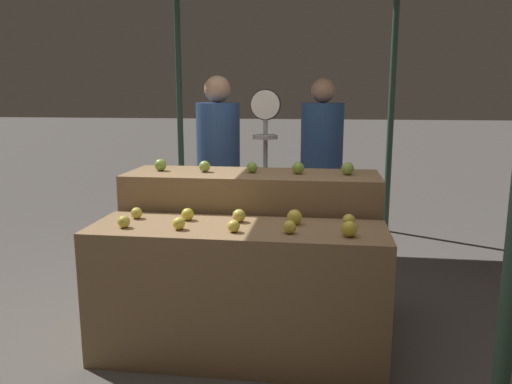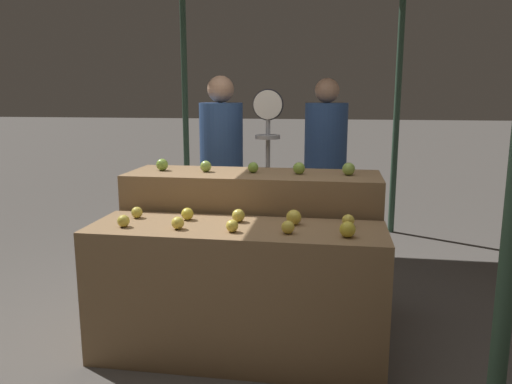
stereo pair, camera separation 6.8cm
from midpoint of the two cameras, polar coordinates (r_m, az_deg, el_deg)
The scene contains 21 objects.
ground_plane at distance 3.22m, azimuth -1.52°, elevation -18.09°, with size 60.00×60.00×0.00m, color #59544F.
display_counter_front at distance 3.04m, azimuth -1.56°, elevation -11.39°, with size 1.74×0.55×0.81m, color olive.
display_counter_back at distance 3.56m, azimuth 0.22°, elevation -6.07°, with size 1.74×0.55×1.04m, color olive.
apple_front_0 at distance 2.98m, azimuth -14.29°, elevation -3.24°, with size 0.07×0.07×0.07m, color gold.
apple_front_1 at distance 2.88m, azimuth -8.26°, elevation -3.53°, with size 0.07×0.07×0.07m, color yellow.
apple_front_2 at distance 2.79m, azimuth -2.00°, elevation -3.90°, with size 0.07×0.07×0.07m, color yellow.
apple_front_3 at distance 2.76m, azimuth 4.37°, elevation -4.03°, with size 0.07×0.07×0.07m, color yellow.
apple_front_4 at distance 2.74m, azimuth 11.12°, elevation -4.22°, with size 0.09×0.09×0.09m, color gold.
apple_front_5 at distance 3.18m, azimuth -12.86°, elevation -2.29°, with size 0.07×0.07×0.07m, color gold.
apple_front_6 at distance 3.08m, azimuth -7.23°, elevation -2.49°, with size 0.08×0.08×0.08m, color gold.
apple_front_7 at distance 3.01m, azimuth -1.39°, elevation -2.71°, with size 0.08×0.08×0.08m, color gold.
apple_front_8 at distance 2.95m, azimuth 4.98°, elevation -2.90°, with size 0.09×0.09×0.09m, color yellow.
apple_front_9 at distance 2.96m, azimuth 11.14°, elevation -3.22°, with size 0.07×0.07×0.07m, color yellow.
apple_back_0 at distance 3.60m, azimuth -10.15°, elevation 3.09°, with size 0.08×0.08×0.08m, color #84AD3D.
apple_back_1 at distance 3.50m, azimuth -5.21°, elevation 2.95°, with size 0.08×0.08×0.08m, color #8EB247.
apple_back_2 at distance 3.44m, azimuth 0.31°, elevation 2.81°, with size 0.07×0.07×0.07m, color #7AA338.
apple_back_3 at distance 3.39m, azimuth 5.51°, elevation 2.72°, with size 0.08×0.08×0.08m, color #84AD3D.
apple_back_4 at distance 3.40m, azimuth 11.11°, elevation 2.60°, with size 0.09×0.09×0.09m, color #8EB247.
produce_scale at distance 4.03m, azimuth 1.84°, elevation 5.16°, with size 0.25×0.20×1.61m.
person_vendor_at_scale at distance 4.35m, azimuth -3.51°, elevation 3.48°, with size 0.46×0.46×1.73m.
person_customer_left at distance 4.76m, azimuth 8.34°, elevation 3.91°, with size 0.43×0.43×1.72m.
Camera 2 is at (0.56, -2.75, 1.57)m, focal length 35.00 mm.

